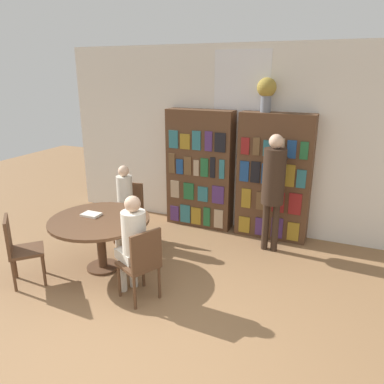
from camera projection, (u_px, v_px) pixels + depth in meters
ground_plane at (134, 351)px, 3.62m from camera, size 16.00×16.00×0.00m
wall_back at (240, 140)px, 6.11m from camera, size 6.40×0.07×3.00m
bookshelf_left at (200, 170)px, 6.34m from camera, size 1.13×0.34×1.99m
bookshelf_right at (274, 178)px, 5.86m from camera, size 1.13×0.34×1.99m
flower_vase at (267, 91)px, 5.53m from camera, size 0.29×0.29×0.50m
reading_table at (100, 226)px, 4.97m from camera, size 1.32×1.32×0.73m
chair_near_camera at (19, 247)px, 4.64m from camera, size 0.57×0.57×0.91m
chair_left_side at (129, 208)px, 5.93m from camera, size 0.46×0.46×0.91m
chair_far_side at (142, 261)px, 4.28m from camera, size 0.53×0.53×0.91m
seated_reader_left at (124, 201)px, 5.70m from camera, size 0.29×0.38×1.24m
seated_reader_right at (133, 239)px, 4.34m from camera, size 0.42×0.39×1.26m
librarian_standing at (274, 181)px, 5.36m from camera, size 0.32×0.59×1.76m
open_book_on_table at (91, 215)px, 5.04m from camera, size 0.24×0.18×0.03m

